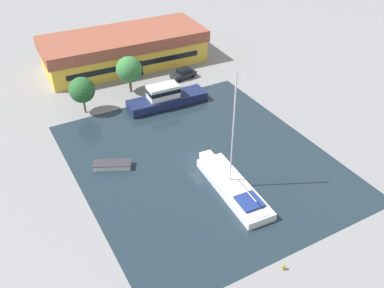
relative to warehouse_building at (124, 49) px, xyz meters
name	(u,v)px	position (x,y,z in m)	size (l,w,h in m)	color
ground_plane	(202,161)	(-2.41, -31.21, -2.84)	(440.00, 440.00, 0.00)	gray
water_canal	(202,161)	(-2.41, -31.21, -2.83)	(29.39, 33.74, 0.01)	#1E2D38
warehouse_building	(124,49)	(0.00, 0.00, 0.00)	(28.33, 12.49, 5.60)	gold
quay_tree_near_building	(129,69)	(-3.12, -10.10, 0.95)	(4.03, 4.03, 5.81)	brown
quay_tree_by_water	(82,90)	(-11.37, -12.83, 0.80)	(3.69, 3.69, 5.49)	brown
parked_car	(183,73)	(6.35, -9.96, -2.01)	(4.34, 2.28, 1.66)	#1E2328
sailboat_moored	(233,187)	(-2.13, -37.67, -2.25)	(4.06, 13.16, 14.33)	white
motor_cruiser	(166,98)	(-0.17, -16.70, -1.65)	(12.11, 3.88, 3.34)	#19234C
small_dinghy	(112,165)	(-12.52, -27.07, -2.47)	(4.81, 3.47, 0.72)	silver
mooring_bollard	(284,267)	(-4.12, -49.06, -2.50)	(0.27, 0.27, 0.63)	olive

